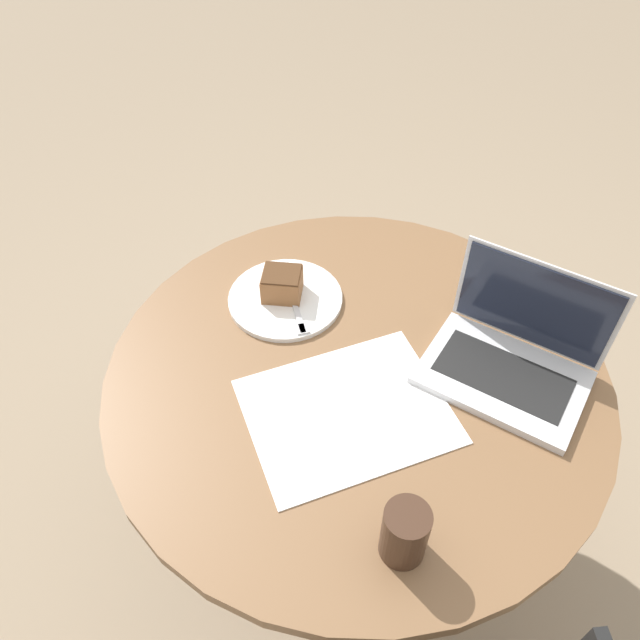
# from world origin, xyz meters

# --- Properties ---
(ground_plane) EXTENTS (12.00, 12.00, 0.00)m
(ground_plane) POSITION_xyz_m (0.00, 0.00, 0.00)
(ground_plane) COLOR gray
(dining_table) EXTENTS (1.01, 1.01, 0.77)m
(dining_table) POSITION_xyz_m (0.00, 0.00, 0.59)
(dining_table) COLOR brown
(dining_table) RESTS_ON ground_plane
(paper_document) EXTENTS (0.44, 0.39, 0.00)m
(paper_document) POSITION_xyz_m (0.08, 0.07, 0.77)
(paper_document) COLOR white
(paper_document) RESTS_ON dining_table
(plate) EXTENTS (0.25, 0.25, 0.01)m
(plate) POSITION_xyz_m (-0.00, -0.25, 0.78)
(plate) COLOR white
(plate) RESTS_ON dining_table
(cake_slice) EXTENTS (0.11, 0.11, 0.06)m
(cake_slice) POSITION_xyz_m (-0.00, -0.26, 0.81)
(cake_slice) COLOR brown
(cake_slice) RESTS_ON plate
(fork) EXTENTS (0.09, 0.17, 0.00)m
(fork) POSITION_xyz_m (0.01, -0.19, 0.78)
(fork) COLOR silver
(fork) RESTS_ON plate
(coffee_glass) EXTENTS (0.07, 0.07, 0.11)m
(coffee_glass) POSITION_xyz_m (0.18, 0.33, 0.83)
(coffee_glass) COLOR #3D2619
(coffee_glass) RESTS_ON dining_table
(laptop) EXTENTS (0.31, 0.37, 0.22)m
(laptop) POSITION_xyz_m (-0.24, 0.19, 0.81)
(laptop) COLOR silver
(laptop) RESTS_ON dining_table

